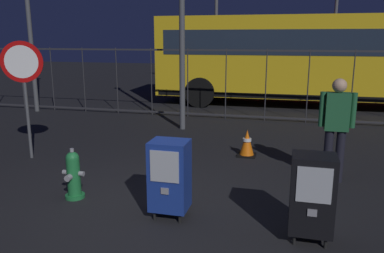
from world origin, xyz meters
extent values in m
plane|color=black|center=(0.00, 0.00, 0.00)|extent=(60.00, 60.00, 0.00)
cylinder|color=#1E7238|center=(-1.18, 0.08, 0.03)|extent=(0.28, 0.28, 0.05)
cylinder|color=#1E7238|center=(-1.18, 0.08, 0.33)|extent=(0.19, 0.19, 0.55)
sphere|color=#1E7238|center=(-1.18, 0.08, 0.60)|extent=(0.19, 0.19, 0.19)
cylinder|color=gray|center=(-1.18, 0.08, 0.72)|extent=(0.06, 0.06, 0.05)
cylinder|color=gray|center=(-1.18, -0.06, 0.35)|extent=(0.09, 0.08, 0.09)
cylinder|color=gray|center=(-1.31, 0.08, 0.38)|extent=(0.07, 0.07, 0.07)
cylinder|color=gray|center=(-1.05, 0.08, 0.38)|extent=(0.07, 0.07, 0.07)
cylinder|color=black|center=(1.92, -0.48, 0.06)|extent=(0.04, 0.04, 0.12)
cylinder|color=black|center=(2.25, -0.48, 0.06)|extent=(0.04, 0.04, 0.12)
cylinder|color=black|center=(1.92, -0.20, 0.06)|extent=(0.04, 0.04, 0.12)
cylinder|color=black|center=(2.25, -0.20, 0.06)|extent=(0.04, 0.04, 0.12)
cube|color=black|center=(2.08, -0.34, 0.57)|extent=(0.48, 0.40, 0.90)
cube|color=#B2B7BF|center=(2.08, -0.55, 0.75)|extent=(0.36, 0.01, 0.40)
cube|color=gray|center=(2.08, -0.55, 0.43)|extent=(0.10, 0.02, 0.08)
cylinder|color=black|center=(0.19, -0.30, 0.06)|extent=(0.04, 0.04, 0.12)
cylinder|color=black|center=(0.52, -0.30, 0.06)|extent=(0.04, 0.04, 0.12)
cylinder|color=black|center=(0.19, -0.02, 0.06)|extent=(0.04, 0.04, 0.12)
cylinder|color=black|center=(0.52, -0.02, 0.06)|extent=(0.04, 0.04, 0.12)
cube|color=navy|center=(0.36, -0.16, 0.57)|extent=(0.48, 0.40, 0.90)
cube|color=#B2B7BF|center=(0.36, -0.37, 0.75)|extent=(0.36, 0.01, 0.40)
cube|color=gray|center=(0.36, -0.37, 0.43)|extent=(0.10, 0.02, 0.08)
cylinder|color=#4C4F54|center=(-3.03, 1.59, 1.10)|extent=(0.06, 0.06, 2.20)
cylinder|color=red|center=(-3.03, 1.57, 1.85)|extent=(0.71, 0.31, 0.76)
cylinder|color=white|center=(-3.03, 1.56, 1.85)|extent=(0.56, 0.23, 0.60)
cylinder|color=black|center=(2.43, 1.72, 0.42)|extent=(0.14, 0.14, 0.85)
cylinder|color=black|center=(2.61, 1.72, 0.42)|extent=(0.14, 0.14, 0.85)
cube|color=#1E5933|center=(2.52, 1.72, 1.15)|extent=(0.36, 0.20, 0.60)
sphere|color=tan|center=(2.52, 1.72, 1.56)|extent=(0.22, 0.22, 0.22)
cylinder|color=#1E5933|center=(2.29, 1.72, 1.18)|extent=(0.09, 0.09, 0.55)
cylinder|color=#1E5933|center=(2.75, 1.72, 1.18)|extent=(0.09, 0.09, 0.55)
cube|color=black|center=(1.02, 2.76, 0.01)|extent=(0.36, 0.36, 0.03)
cone|color=orange|center=(1.02, 2.76, 0.28)|extent=(0.28, 0.28, 0.50)
cylinder|color=white|center=(1.02, 2.76, 0.33)|extent=(0.17, 0.17, 0.06)
cube|color=#2D2D33|center=(0.00, 6.26, 1.95)|extent=(18.00, 0.04, 0.05)
cube|color=#2D2D33|center=(0.00, 6.26, 0.10)|extent=(18.00, 0.04, 0.05)
cylinder|color=#2D2D33|center=(-6.75, 6.26, 1.00)|extent=(0.03, 0.03, 2.00)
cylinder|color=#2D2D33|center=(-5.62, 6.26, 1.00)|extent=(0.03, 0.03, 2.00)
cylinder|color=#2D2D33|center=(-4.50, 6.26, 1.00)|extent=(0.03, 0.03, 2.00)
cylinder|color=#2D2D33|center=(-3.38, 6.26, 1.00)|extent=(0.03, 0.03, 2.00)
cylinder|color=#2D2D33|center=(-2.25, 6.26, 1.00)|extent=(0.03, 0.03, 2.00)
cylinder|color=#2D2D33|center=(-1.12, 6.26, 1.00)|extent=(0.03, 0.03, 2.00)
cylinder|color=#2D2D33|center=(0.00, 6.26, 1.00)|extent=(0.03, 0.03, 2.00)
cylinder|color=#2D2D33|center=(1.12, 6.26, 1.00)|extent=(0.03, 0.03, 2.00)
cylinder|color=#2D2D33|center=(2.25, 6.26, 1.00)|extent=(0.03, 0.03, 2.00)
cylinder|color=#2D2D33|center=(3.38, 6.26, 1.00)|extent=(0.03, 0.03, 2.00)
cube|color=gold|center=(2.50, 9.26, 1.67)|extent=(10.54, 2.68, 2.65)
cube|color=#1E2838|center=(2.50, 9.26, 2.15)|extent=(9.91, 2.69, 0.80)
cube|color=black|center=(2.50, 9.26, 0.45)|extent=(10.33, 2.69, 0.16)
cylinder|color=black|center=(-1.15, 7.94, 0.50)|extent=(1.00, 0.30, 1.00)
cylinder|color=black|center=(-1.20, 10.44, 0.50)|extent=(1.00, 0.30, 1.00)
cube|color=red|center=(2.16, 14.23, 1.67)|extent=(10.74, 3.86, 2.65)
cube|color=#1E2838|center=(2.16, 14.23, 2.15)|extent=(10.12, 3.80, 0.80)
cube|color=black|center=(2.16, 14.23, 0.45)|extent=(10.53, 3.84, 0.16)
cylinder|color=black|center=(5.64, 15.95, 0.50)|extent=(1.03, 0.41, 1.00)
cylinder|color=black|center=(-1.32, 12.51, 0.50)|extent=(1.03, 0.41, 1.00)
cylinder|color=black|center=(-1.65, 14.98, 0.50)|extent=(1.03, 0.41, 1.00)
cylinder|color=#4C4F54|center=(3.49, 13.27, 3.30)|extent=(0.14, 0.14, 6.60)
cylinder|color=#4C4F54|center=(-1.37, 11.80, 3.51)|extent=(0.14, 0.14, 7.03)
cylinder|color=#4C4F54|center=(-0.85, 4.69, 3.08)|extent=(0.14, 0.14, 6.16)
camera|label=1|loc=(1.78, -4.56, 2.26)|focal=35.89mm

